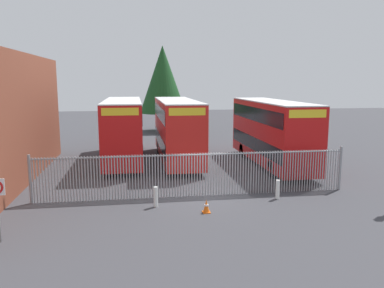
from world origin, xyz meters
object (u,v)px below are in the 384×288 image
double_decker_bus_near_gate (271,130)px  bollard_center_front (278,189)px  double_decker_bus_behind_fence_right (177,128)px  double_decker_bus_behind_fence_left (123,128)px  bollard_near_left (156,197)px  traffic_cone_by_gate (206,206)px

double_decker_bus_near_gate → bollard_center_front: size_ratio=11.38×
double_decker_bus_behind_fence_right → double_decker_bus_behind_fence_left: bearing=171.3°
double_decker_bus_behind_fence_left → bollard_near_left: 10.98m
bollard_near_left → traffic_cone_by_gate: 2.43m
double_decker_bus_behind_fence_right → bollard_center_front: bearing=-68.4°
bollard_center_front → traffic_cone_by_gate: size_ratio=1.61×
double_decker_bus_near_gate → double_decker_bus_behind_fence_left: same height
double_decker_bus_near_gate → bollard_center_front: double_decker_bus_near_gate is taller
double_decker_bus_behind_fence_right → bollard_center_front: size_ratio=11.38×
bollard_near_left → traffic_cone_by_gate: bollard_near_left is taller
double_decker_bus_near_gate → bollard_near_left: size_ratio=11.38×
double_decker_bus_behind_fence_left → traffic_cone_by_gate: 12.58m
double_decker_bus_behind_fence_left → bollard_near_left: bearing=-81.0°
double_decker_bus_behind_fence_left → double_decker_bus_behind_fence_right: (3.81, -0.58, 0.00)m
double_decker_bus_behind_fence_left → bollard_center_front: bearing=-53.4°
double_decker_bus_behind_fence_left → traffic_cone_by_gate: size_ratio=18.32×
double_decker_bus_near_gate → double_decker_bus_behind_fence_left: (-10.02, 2.93, 0.00)m
double_decker_bus_near_gate → double_decker_bus_behind_fence_left: 10.44m
double_decker_bus_near_gate → traffic_cone_by_gate: 11.00m
double_decker_bus_near_gate → double_decker_bus_behind_fence_left: size_ratio=1.00×
double_decker_bus_near_gate → bollard_near_left: double_decker_bus_near_gate is taller
bollard_center_front → double_decker_bus_behind_fence_left: bearing=126.6°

